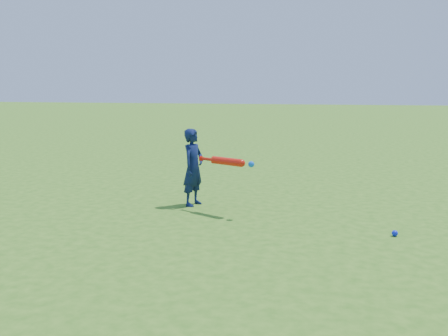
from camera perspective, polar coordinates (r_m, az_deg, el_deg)
name	(u,v)px	position (r m, az deg, el deg)	size (l,w,h in m)	color
ground	(185,210)	(6.12, -4.51, -4.84)	(80.00, 80.00, 0.00)	#36701A
child	(193,167)	(6.29, -3.53, 0.08)	(0.36, 0.23, 0.97)	#0E1945
ground_ball_blue	(395,233)	(5.34, 18.94, -7.07)	(0.06, 0.06, 0.06)	#0D1FEC
bat_swing	(229,162)	(5.83, 0.62, 0.72)	(0.74, 0.38, 0.09)	red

